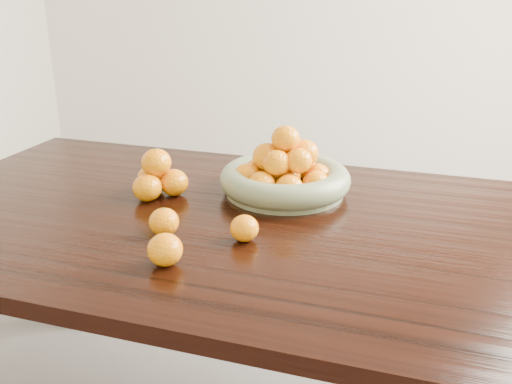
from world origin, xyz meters
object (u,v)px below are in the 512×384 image
(orange_pyramid, at_px, (157,177))
(loose_orange_0, at_px, (164,222))
(fruit_bowl, at_px, (285,175))
(dining_table, at_px, (273,254))

(orange_pyramid, bearing_deg, loose_orange_0, -59.78)
(orange_pyramid, distance_m, loose_orange_0, 0.26)
(fruit_bowl, bearing_deg, loose_orange_0, -118.87)
(loose_orange_0, bearing_deg, dining_table, 34.85)
(dining_table, relative_size, orange_pyramid, 12.90)
(fruit_bowl, bearing_deg, orange_pyramid, -159.24)
(orange_pyramid, xyz_separation_m, loose_orange_0, (0.13, -0.23, -0.02))
(dining_table, height_order, orange_pyramid, orange_pyramid)
(dining_table, relative_size, fruit_bowl, 5.52)
(dining_table, distance_m, loose_orange_0, 0.30)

